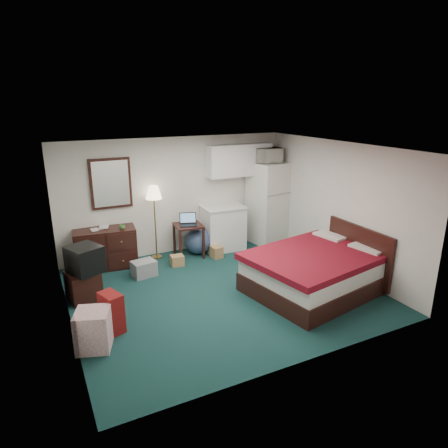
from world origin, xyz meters
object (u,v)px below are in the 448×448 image
tv_stand (83,285)px  suitcase (112,312)px  fridge (268,203)px  bed (315,272)px  floor_lamp (155,223)px  kitchen_counter (223,228)px  desk (189,240)px  dresser (106,248)px

tv_stand → suitcase: 1.24m
fridge → bed: bearing=-112.9°
floor_lamp → fridge: fridge is taller
kitchen_counter → fridge: fridge is taller
desk → tv_stand: size_ratio=1.35×
kitchen_counter → floor_lamp: bearing=177.3°
floor_lamp → desk: 0.81m
dresser → suitcase: 2.43m
desk → bed: bearing=-55.7°
kitchen_counter → bed: bearing=-76.4°
fridge → suitcase: (-4.10, -2.30, -0.64)m
floor_lamp → fridge: size_ratio=0.83×
desk → bed: (1.38, -2.49, -0.01)m
dresser → suitcase: dresser is taller
floor_lamp → tv_stand: 2.15m
bed → suitcase: (-3.45, 0.27, -0.05)m
dresser → suitcase: bearing=-92.3°
dresser → floor_lamp: size_ratio=0.76×
floor_lamp → desk: (0.64, -0.25, -0.42)m
dresser → kitchen_counter: 2.57m
kitchen_counter → suitcase: (-2.94, -2.33, -0.18)m
dresser → bed: (3.08, -2.67, -0.05)m
tv_stand → floor_lamp: bearing=26.4°
tv_stand → suitcase: (0.23, -1.22, 0.06)m
bed → kitchen_counter: bearing=90.7°
kitchen_counter → dresser: bearing=-179.0°
floor_lamp → suitcase: bearing=-120.1°
floor_lamp → fridge: 2.68m
dresser → suitcase: size_ratio=1.98×
desk → floor_lamp: bearing=164.1°
desk → fridge: size_ratio=0.38×
floor_lamp → tv_stand: floor_lamp is taller
floor_lamp → desk: size_ratio=2.18×
kitchen_counter → fridge: size_ratio=0.51×
bed → fridge: bearing=65.5°
dresser → bed: dresser is taller
desk → suitcase: desk is taller
bed → tv_stand: size_ratio=4.11×
fridge → tv_stand: bearing=-174.7°
floor_lamp → fridge: (2.67, -0.17, 0.16)m
kitchen_counter → suitcase: size_ratio=1.60×
fridge → tv_stand: size_ratio=3.56×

